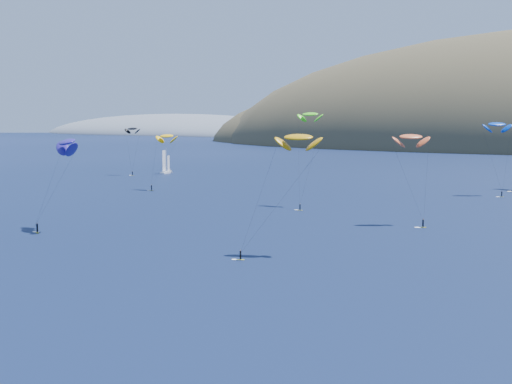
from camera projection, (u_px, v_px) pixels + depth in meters
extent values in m
ellipsoid|color=#3D3526|center=(381.00, 150.00, 658.50)|extent=(340.00, 240.00, 120.00)
ellipsoid|color=slate|center=(176.00, 136.00, 963.21)|extent=(400.00, 240.00, 60.00)
ellipsoid|color=slate|center=(254.00, 138.00, 863.99)|extent=(240.00, 180.00, 44.00)
cube|color=silver|center=(166.00, 173.00, 301.56)|extent=(3.42, 7.91, 0.92)
cylinder|color=silver|center=(166.00, 160.00, 301.43)|extent=(0.14, 0.14, 10.73)
cube|color=gold|center=(152.00, 191.00, 233.37)|extent=(1.44, 0.44, 0.08)
cylinder|color=black|center=(152.00, 188.00, 233.28)|extent=(0.34, 0.34, 1.53)
sphere|color=#8C6047|center=(152.00, 185.00, 233.18)|extent=(0.26, 0.26, 0.26)
ellipsoid|color=yellow|center=(167.00, 136.00, 234.82)|extent=(7.99, 3.82, 4.43)
cube|color=gold|center=(240.00, 260.00, 121.78)|extent=(1.34, 0.75, 0.07)
cylinder|color=black|center=(240.00, 255.00, 121.69)|extent=(0.30, 0.30, 1.38)
sphere|color=#8C6047|center=(240.00, 251.00, 121.61)|extent=(0.23, 0.23, 0.23)
ellipsoid|color=#C78C09|center=(298.00, 137.00, 125.30)|extent=(8.67, 5.93, 4.42)
cube|color=gold|center=(300.00, 210.00, 185.17)|extent=(1.30, 0.40, 0.07)
cylinder|color=black|center=(300.00, 207.00, 185.08)|extent=(0.30, 0.30, 1.39)
sphere|color=#8C6047|center=(300.00, 204.00, 185.00)|extent=(0.23, 0.23, 0.23)
ellipsoid|color=#4DE91B|center=(310.00, 114.00, 193.34)|extent=(7.07, 3.37, 3.92)
cube|color=gold|center=(502.00, 197.00, 215.52)|extent=(1.38, 0.97, 0.07)
cylinder|color=black|center=(502.00, 194.00, 215.43)|extent=(0.32, 0.32, 1.44)
sphere|color=#8C6047|center=(502.00, 191.00, 215.34)|extent=(0.24, 0.24, 0.24)
ellipsoid|color=#0034B4|center=(497.00, 124.00, 218.88)|extent=(9.31, 7.39, 4.72)
cube|color=gold|center=(423.00, 227.00, 156.79)|extent=(1.48, 1.09, 0.08)
cylinder|color=black|center=(423.00, 223.00, 156.69)|extent=(0.34, 0.34, 1.56)
sphere|color=#8C6047|center=(423.00, 219.00, 156.59)|extent=(0.26, 0.26, 0.26)
ellipsoid|color=#DA5A2E|center=(411.00, 137.00, 160.29)|extent=(8.87, 7.26, 4.50)
cube|color=gold|center=(37.00, 233.00, 149.74)|extent=(1.59, 1.25, 0.09)
cylinder|color=black|center=(37.00, 228.00, 149.63)|extent=(0.37, 0.37, 1.70)
sphere|color=#8C6047|center=(37.00, 223.00, 149.53)|extent=(0.29, 0.29, 0.29)
ellipsoid|color=navy|center=(67.00, 142.00, 152.77)|extent=(10.88, 9.26, 5.55)
cube|color=gold|center=(133.00, 175.00, 291.94)|extent=(1.36, 0.51, 0.07)
cylinder|color=black|center=(133.00, 173.00, 291.85)|extent=(0.31, 0.31, 1.42)
sphere|color=#8C6047|center=(132.00, 171.00, 291.76)|extent=(0.24, 0.24, 0.24)
ellipsoid|color=black|center=(132.00, 129.00, 293.58)|extent=(7.06, 3.79, 3.79)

